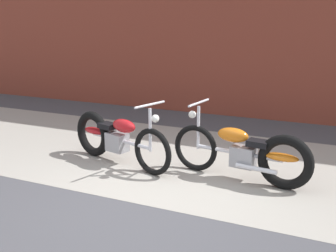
% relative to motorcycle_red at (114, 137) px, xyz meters
% --- Properties ---
extents(ground_plane, '(80.00, 80.00, 0.00)m').
position_rel_motorcycle_red_xyz_m(ground_plane, '(1.09, -1.16, -0.40)').
color(ground_plane, '#47474C').
extents(sidewalk_slab, '(36.00, 3.50, 0.01)m').
position_rel_motorcycle_red_xyz_m(sidewalk_slab, '(1.09, 0.59, -0.40)').
color(sidewalk_slab, '#9E998E').
rests_on(sidewalk_slab, ground).
extents(motorcycle_red, '(1.95, 0.80, 1.03)m').
position_rel_motorcycle_red_xyz_m(motorcycle_red, '(0.00, 0.00, 0.00)').
color(motorcycle_red, black).
rests_on(motorcycle_red, ground).
extents(motorcycle_orange, '(2.00, 0.62, 1.03)m').
position_rel_motorcycle_red_xyz_m(motorcycle_orange, '(2.06, 0.09, 0.00)').
color(motorcycle_orange, black).
rests_on(motorcycle_orange, ground).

